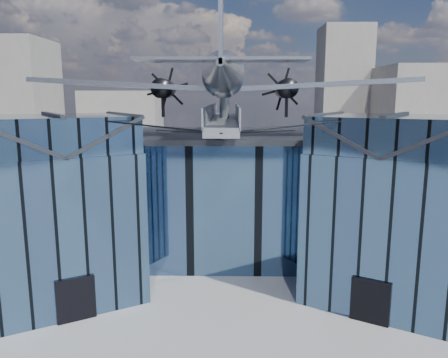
{
  "coord_description": "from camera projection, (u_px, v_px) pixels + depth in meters",
  "views": [
    {
      "loc": [
        0.44,
        -27.88,
        12.78
      ],
      "look_at": [
        0.0,
        2.0,
        7.2
      ],
      "focal_mm": 35.0,
      "sensor_mm": 36.0,
      "label": 1
    }
  ],
  "objects": [
    {
      "name": "museum",
      "position": [
        225.0,
        191.0,
        34.46
      ],
      "size": [
        32.88,
        24.5,
        17.6
      ],
      "color": "#405F83",
      "rests_on": "ground"
    },
    {
      "name": "bg_towers",
      "position": [
        236.0,
        114.0,
        77.53
      ],
      "size": [
        77.0,
        24.5,
        26.0
      ],
      "color": "gray",
      "rests_on": "ground"
    },
    {
      "name": "ground_plane",
      "position": [
        224.0,
        288.0,
        29.76
      ],
      "size": [
        120.0,
        120.0,
        0.0
      ],
      "primitive_type": "plane",
      "color": "gray"
    }
  ]
}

